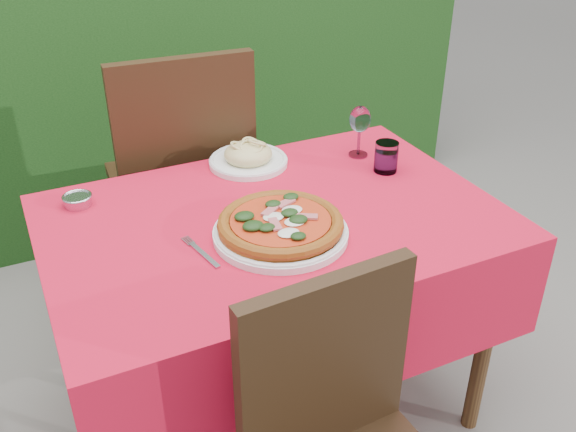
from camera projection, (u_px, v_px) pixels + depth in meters
name	position (u px, v px, depth m)	size (l,w,h in m)	color
ground	(276.00, 406.00, 2.17)	(60.00, 60.00, 0.00)	#605B57
hedge	(133.00, 29.00, 2.92)	(3.20, 0.55, 1.78)	black
dining_table	(274.00, 260.00, 1.87)	(1.26, 0.86, 0.75)	#4B3018
chair_far	(182.00, 172.00, 2.34)	(0.51, 0.51, 1.07)	black
pizza_plate	(281.00, 226.00, 1.68)	(0.38, 0.38, 0.07)	white
pasta_plate	(248.00, 157.00, 2.07)	(0.25, 0.25, 0.07)	white
water_glass	(386.00, 158.00, 2.02)	(0.07, 0.07, 0.10)	silver
wine_glass	(360.00, 121.00, 2.08)	(0.07, 0.07, 0.17)	silver
fork	(204.00, 255.00, 1.62)	(0.02, 0.19, 0.00)	#B0B0B7
steel_ramekin	(78.00, 201.00, 1.84)	(0.08, 0.08, 0.03)	#B7B7BF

